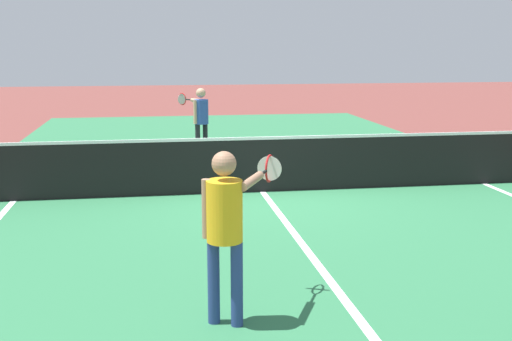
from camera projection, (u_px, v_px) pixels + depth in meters
ground_plane at (262, 192)px, 10.94m from camera, size 60.00×60.00×0.00m
court_surface_inbounds at (262, 192)px, 10.94m from camera, size 10.62×24.40×0.00m
line_center_service at (306, 249)px, 7.84m from camera, size 0.10×6.40×0.01m
net at (263, 164)px, 10.84m from camera, size 10.19×0.09×1.07m
player_near at (226, 218)px, 5.59m from camera, size 0.84×1.02×1.59m
player_far at (200, 115)px, 14.05m from camera, size 0.65×1.09×1.56m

